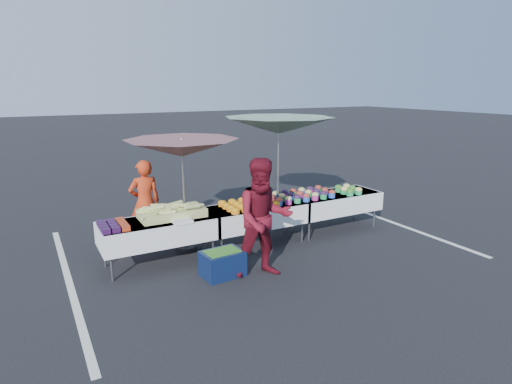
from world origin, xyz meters
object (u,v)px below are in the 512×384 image
table_left (159,230)px  umbrella_right (279,126)px  table_right (334,202)px  customer (264,219)px  table_center (256,214)px  vendor (145,202)px  umbrella_left (182,149)px  storage_bin (222,263)px

table_left → umbrella_right: size_ratio=0.79×
table_right → umbrella_right: size_ratio=0.79×
table_left → customer: bearing=-43.5°
table_center → umbrella_right: 1.93m
table_center → table_right: 1.80m
customer → table_left: bearing=151.1°
table_left → customer: 1.78m
vendor → customer: (1.20, -2.28, 0.13)m
table_right → umbrella_left: 3.28m
customer → storage_bin: (-0.56, 0.29, -0.71)m
customer → storage_bin: customer is taller
vendor → storage_bin: 2.16m
table_left → table_center: (1.80, 0.00, 0.00)m
table_left → table_center: bearing=0.0°
vendor → umbrella_right: umbrella_right is taller
table_center → umbrella_right: bearing=39.9°
customer → umbrella_left: 1.96m
umbrella_left → table_center: bearing=-18.3°
customer → umbrella_right: (1.49, 2.00, 1.14)m
customer → umbrella_left: size_ratio=0.71×
customer → vendor: bearing=132.4°
customer → storage_bin: bearing=167.0°
table_left → table_center: same height
table_center → storage_bin: size_ratio=2.85×
table_right → umbrella_left: (-3.01, 0.40, 1.23)m
table_center → umbrella_left: (-1.21, 0.40, 1.23)m
table_center → table_right: bearing=0.0°
umbrella_left → storage_bin: 2.08m
table_left → customer: size_ratio=1.01×
storage_bin → customer: bearing=-32.1°
customer → umbrella_left: bearing=127.5°
vendor → customer: customer is taller
table_right → customer: (-2.33, -1.20, 0.33)m
umbrella_right → storage_bin: size_ratio=3.61×
umbrella_left → table_left: bearing=-145.8°
table_right → umbrella_left: umbrella_left is taller
vendor → customer: 2.58m
table_right → storage_bin: bearing=-162.5°
table_left → umbrella_right: (2.76, 0.80, 1.48)m
vendor → storage_bin: bearing=108.3°
umbrella_right → storage_bin: bearing=-140.1°
umbrella_left → vendor: bearing=127.7°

